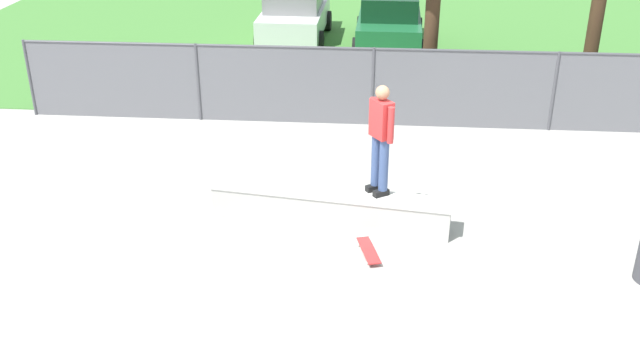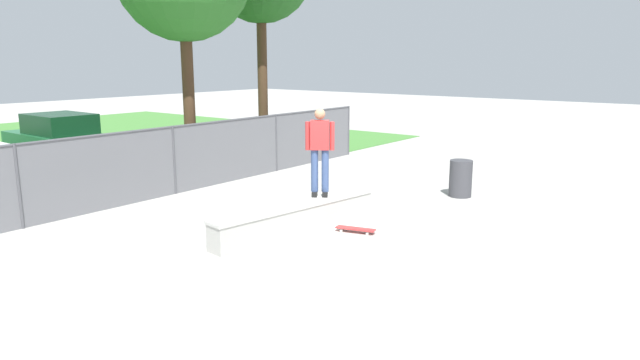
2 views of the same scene
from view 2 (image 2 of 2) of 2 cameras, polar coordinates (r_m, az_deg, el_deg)
name	(u,v)px [view 2 (image 2 of 2)]	position (r m, az deg, el deg)	size (l,w,h in m)	color
ground_plane	(353,233)	(11.40, 3.31, -5.28)	(80.00, 80.00, 0.00)	#ADAAA3
concrete_ledge	(297,218)	(11.38, -2.32, -3.77)	(4.01, 1.05, 0.58)	#B7B5AD
skateboarder	(320,148)	(11.73, -0.01, 3.19)	(0.42, 0.51, 1.82)	black
skateboard	(355,229)	(11.40, 3.56, -4.89)	(0.40, 0.82, 0.09)	red
chainlink_fence	(174,157)	(14.89, -14.37, 2.23)	(15.49, 0.07, 1.75)	#4C4C51
car_green	(60,139)	(20.37, -24.54, 3.74)	(2.07, 4.23, 1.66)	#1E6638
trash_bin	(461,178)	(14.68, 13.84, 0.16)	(0.56, 0.56, 0.92)	#3F3F44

